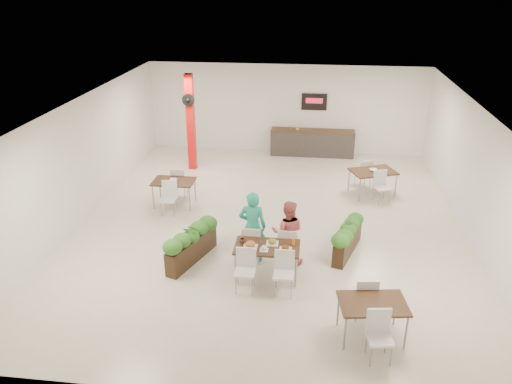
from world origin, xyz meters
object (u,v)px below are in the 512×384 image
Objects in this scene: red_column at (191,122)px; main_table at (267,251)px; side_table_a at (174,185)px; side_table_c at (372,308)px; diner_man at (252,227)px; planter_left at (191,242)px; side_table_b at (373,174)px; service_counter at (312,142)px; diner_woman at (288,232)px; planter_right at (348,235)px.

main_table is (3.16, -6.30, -1.01)m from red_column.
side_table_a is 7.19m from side_table_c.
diner_man is 3.46m from side_table_c.
red_column is at bearing 103.38° from planter_left.
service_counter is at bearing 96.34° from side_table_b.
service_counter reaches higher than planter_left.
side_table_a is at bearing 171.89° from side_table_b.
main_table and side_table_c have the same top height.
diner_woman is at bearing 57.97° from main_table.
service_counter is 6.99m from planter_right.
red_column reaches higher than main_table.
side_table_c is at bearing -82.83° from service_counter.
red_column is 6.33m from diner_man.
diner_woman is at bearing 116.50° from side_table_c.
main_table reaches higher than planter_right.
diner_man is 1.12× the size of diner_woman.
planter_left is 3.66m from planter_right.
side_table_c is (5.06, -5.11, -0.00)m from side_table_a.
main_table is at bearing -95.84° from service_counter.
red_column reaches higher than diner_man.
side_table_c is (5.25, -8.05, -1.02)m from red_column.
side_table_a and side_table_c have the same top height.
planter_left is (1.39, -5.85, -1.15)m from red_column.
red_column is 1.86× the size of planter_left.
planter_right is at bearing -45.54° from red_column.
side_table_b is at bearing 14.55° from side_table_a.
service_counter is 3.82m from side_table_b.
planter_left is 3.15m from side_table_a.
diner_woman is 4.75m from side_table_b.
red_column is at bearing 114.83° from side_table_c.
side_table_b is at bearing -60.98° from service_counter.
side_table_b is at bearing -14.11° from red_column.
service_counter reaches higher than side_table_c.
main_table is at bearing 131.62° from side_table_c.
service_counter reaches higher than main_table.
red_column is 1.92× the size of side_table_c.
service_counter is at bearing 51.53° from side_table_a.
service_counter is 1.75× the size of planter_left.
red_column is at bearing 134.46° from planter_right.
side_table_b is (3.07, 4.17, -0.22)m from diner_man.
red_column is at bearing 116.69° from main_table.
side_table_c is (2.08, -1.75, -0.01)m from main_table.
diner_man is at bearing 120.79° from main_table.
side_table_b is at bearing -118.89° from diner_woman.
service_counter reaches higher than planter_right.
red_column is 1.97× the size of main_table.
planter_left is 1.04× the size of planter_right.
diner_woman is at bearing -141.30° from side_table_b.
service_counter is at bearing -99.54° from diner_man.
main_table and side_table_a have the same top height.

